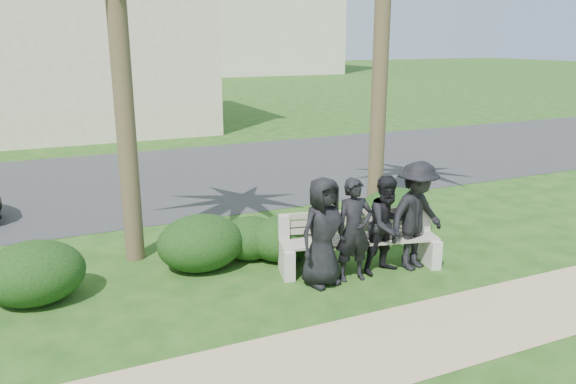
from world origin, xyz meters
name	(u,v)px	position (x,y,z in m)	size (l,w,h in m)	color
ground	(322,288)	(0.00, 0.00, 0.00)	(160.00, 160.00, 0.00)	#1B4313
footpath	(390,344)	(0.00, -1.80, 0.00)	(30.00, 1.60, 0.01)	tan
asphalt_street	(188,175)	(0.00, 8.00, 0.00)	(160.00, 8.00, 0.01)	#2D2D30
stucco_bldg_right	(97,39)	(-1.00, 18.00, 3.66)	(8.40, 8.40, 7.30)	beige
park_bench	(359,245)	(0.89, 0.43, 0.41)	(2.75, 1.20, 0.91)	#9E9485
man_a	(323,232)	(0.07, 0.13, 0.85)	(0.83, 0.54, 1.70)	black
man_b	(354,230)	(0.59, 0.09, 0.82)	(0.60, 0.39, 1.64)	black
man_c	(387,225)	(1.23, 0.13, 0.80)	(0.78, 0.61, 1.60)	black
man_d	(416,216)	(1.74, 0.07, 0.90)	(1.16, 0.67, 1.80)	black
hedge_a	(34,271)	(-3.96, 1.32, 0.46)	(1.42, 1.17, 0.93)	black
hedge_b	(201,241)	(-1.46, 1.52, 0.47)	(1.43, 1.18, 0.93)	black
hedge_c	(250,237)	(-0.56, 1.63, 0.37)	(1.14, 0.94, 0.74)	black
hedge_d	(283,237)	(-0.06, 1.33, 0.39)	(1.20, 0.99, 0.78)	black
hedge_e	(396,210)	(2.51, 1.68, 0.45)	(1.40, 1.15, 0.91)	black
hedge_f	(392,211)	(2.40, 1.65, 0.45)	(1.38, 1.14, 0.90)	black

